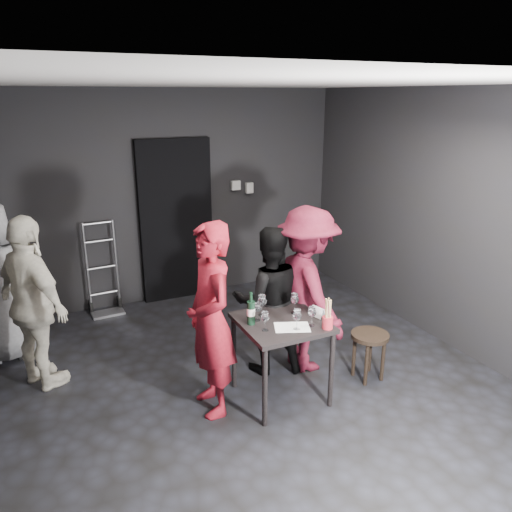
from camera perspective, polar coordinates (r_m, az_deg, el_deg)
name	(u,v)px	position (r m, az deg, el deg)	size (l,w,h in m)	color
floor	(257,386)	(4.85, 0.13, -14.61)	(4.50, 5.00, 0.02)	black
ceiling	(257,83)	(4.09, 0.16, 19.20)	(4.50, 5.00, 0.02)	silver
wall_back	(174,197)	(6.56, -9.39, 6.64)	(4.50, 0.04, 2.70)	black
wall_front	(509,405)	(2.47, 26.99, -14.93)	(4.50, 0.04, 2.70)	black
wall_right	(452,222)	(5.59, 21.46, 3.68)	(0.04, 5.00, 2.70)	black
doorway	(176,221)	(6.56, -9.11, 3.98)	(0.95, 0.10, 2.10)	black
wallbox_upper	(236,185)	(6.77, -2.34, 8.08)	(0.12, 0.06, 0.12)	#B7B7B2
wallbox_lower	(249,188)	(6.86, -0.79, 7.80)	(0.10, 0.06, 0.14)	#B7B7B2
hand_truck	(105,296)	(6.52, -16.85, -4.40)	(0.39, 0.33, 1.16)	#B2B2B7
tasting_table	(282,331)	(4.40, 2.95, -8.54)	(0.72, 0.72, 0.75)	black
stool	(369,342)	(4.91, 12.84, -9.61)	(0.36, 0.36, 0.47)	black
server_red	(210,310)	(4.13, -5.25, -6.11)	(0.68, 0.45, 1.86)	maroon
woman_black	(269,302)	(4.82, 1.51, -5.28)	(0.69, 0.38, 1.42)	black
man_maroon	(307,283)	(4.82, 5.88, -3.06)	(1.15, 0.53, 1.78)	maroon
bystander_cream	(32,297)	(4.89, -24.18, -4.27)	(1.05, 0.50, 1.79)	white
tasting_mat	(292,327)	(4.24, 4.14, -8.12)	(0.29, 0.20, 0.00)	white
wine_glass_a	(265,320)	(4.14, 1.06, -7.34)	(0.07, 0.07, 0.18)	white
wine_glass_b	(258,311)	(4.32, 0.18, -6.30)	(0.07, 0.07, 0.18)	white
wine_glass_c	(262,304)	(4.40, 0.71, -5.53)	(0.08, 0.08, 0.21)	white
wine_glass_d	(297,319)	(4.16, 4.71, -7.14)	(0.08, 0.08, 0.20)	white
wine_glass_e	(312,315)	(4.24, 6.41, -6.76)	(0.07, 0.07, 0.19)	white
wine_glass_f	(295,302)	(4.47, 4.43, -5.30)	(0.08, 0.08, 0.20)	white
wine_bottle	(251,312)	(4.24, -0.58, -6.41)	(0.07, 0.07, 0.29)	black
breadstick_cup	(328,314)	(4.21, 8.22, -6.58)	(0.09, 0.09, 0.28)	#B82530
reserved_card	(317,312)	(4.42, 6.96, -6.39)	(0.08, 0.12, 0.10)	white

